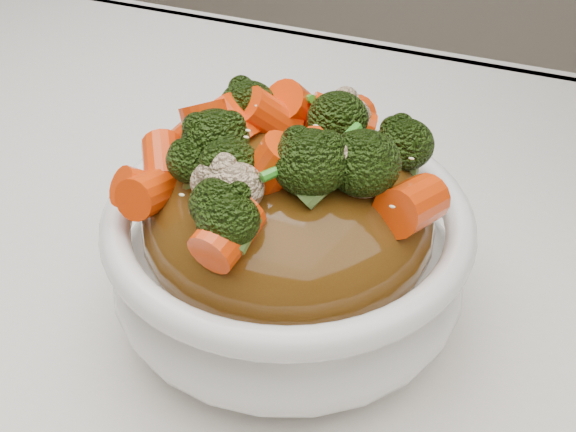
% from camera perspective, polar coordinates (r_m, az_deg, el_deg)
% --- Properties ---
extents(tablecloth, '(1.20, 0.80, 0.04)m').
position_cam_1_polar(tablecloth, '(0.44, -5.38, -8.32)').
color(tablecloth, white).
rests_on(tablecloth, dining_table).
extents(bowl, '(0.24, 0.24, 0.08)m').
position_cam_1_polar(bowl, '(0.39, 0.00, -3.53)').
color(bowl, white).
rests_on(bowl, tablecloth).
extents(sauce_base, '(0.19, 0.19, 0.09)m').
position_cam_1_polar(sauce_base, '(0.37, 0.00, -0.34)').
color(sauce_base, '#52310E').
rests_on(sauce_base, bowl).
extents(carrots, '(0.19, 0.19, 0.05)m').
position_cam_1_polar(carrots, '(0.34, 0.00, 7.42)').
color(carrots, '#F54108').
rests_on(carrots, sauce_base).
extents(broccoli, '(0.19, 0.19, 0.04)m').
position_cam_1_polar(broccoli, '(0.34, 0.00, 7.28)').
color(broccoli, black).
rests_on(broccoli, sauce_base).
extents(cauliflower, '(0.19, 0.19, 0.03)m').
position_cam_1_polar(cauliflower, '(0.34, 0.00, 7.01)').
color(cauliflower, beige).
rests_on(cauliflower, sauce_base).
extents(scallions, '(0.14, 0.14, 0.02)m').
position_cam_1_polar(scallions, '(0.34, 0.00, 7.55)').
color(scallions, '#309021').
rests_on(scallions, sauce_base).
extents(sesame_seeds, '(0.17, 0.17, 0.01)m').
position_cam_1_polar(sesame_seeds, '(0.34, 0.00, 7.55)').
color(sesame_seeds, '#F6E9AF').
rests_on(sesame_seeds, sauce_base).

